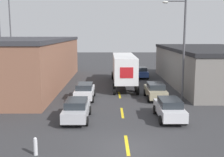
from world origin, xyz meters
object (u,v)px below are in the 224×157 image
object	(u,v)px
parked_car_right_mid	(155,91)
fire_hydrant	(35,146)
semi_truck	(123,67)
parked_car_left_far	(85,91)
parked_car_right_far	(141,72)
street_lamp	(182,45)
parked_car_right_near	(169,108)
parked_car_left_near	(77,109)

from	to	relation	value
parked_car_right_mid	fire_hydrant	xyz separation A→B (m)	(-8.51, -12.98, -0.35)
semi_truck	parked_car_left_far	world-z (taller)	semi_truck
parked_car_right_far	parked_car_left_far	bearing A→B (deg)	-117.55
parked_car_right_mid	street_lamp	xyz separation A→B (m)	(2.14, -1.21, 4.54)
street_lamp	fire_hydrant	xyz separation A→B (m)	(-10.65, -11.78, -4.89)
parked_car_right_mid	fire_hydrant	distance (m)	15.53
parked_car_right_mid	parked_car_right_near	distance (m)	6.66
parked_car_left_far	street_lamp	bearing A→B (deg)	-6.61
fire_hydrant	semi_truck	bearing A→B (deg)	74.46
semi_truck	parked_car_left_near	distance (m)	14.82
parked_car_left_far	street_lamp	size ratio (longest dim) A/B	0.47
semi_truck	parked_car_right_near	distance (m)	14.35
parked_car_left_far	parked_car_right_near	distance (m)	9.58
parked_car_right_near	parked_car_right_far	bearing A→B (deg)	90.00
parked_car_right_mid	street_lamp	bearing A→B (deg)	-29.46
parked_car_left_near	fire_hydrant	bearing A→B (deg)	-103.58
fire_hydrant	parked_car_right_far	bearing A→B (deg)	72.06
semi_truck	fire_hydrant	xyz separation A→B (m)	(-5.65, -20.31, -1.81)
parked_car_right_mid	parked_car_left_far	distance (m)	7.03
parked_car_left_far	parked_car_right_near	xyz separation A→B (m)	(7.03, -6.51, 0.00)
parked_car_right_near	street_lamp	xyz separation A→B (m)	(2.14, 5.45, 4.54)
semi_truck	parked_car_right_near	world-z (taller)	semi_truck
parked_car_right_far	semi_truck	bearing A→B (deg)	-115.55
parked_car_right_far	street_lamp	bearing A→B (deg)	-81.63
parked_car_left_near	fire_hydrant	xyz separation A→B (m)	(-1.49, -6.16, -0.35)
parked_car_right_near	fire_hydrant	world-z (taller)	parked_car_right_near
semi_truck	parked_car_left_far	xyz separation A→B (m)	(-4.16, -7.47, -1.46)
parked_car_right_near	fire_hydrant	size ratio (longest dim) A/B	4.50
parked_car_right_mid	parked_car_left_near	world-z (taller)	same
parked_car_right_mid	fire_hydrant	world-z (taller)	parked_car_right_mid
semi_truck	fire_hydrant	bearing A→B (deg)	-105.99
parked_car_left_far	parked_car_right_far	bearing A→B (deg)	62.45
parked_car_left_near	parked_car_right_near	bearing A→B (deg)	1.35
semi_truck	street_lamp	distance (m)	10.36
street_lamp	fire_hydrant	world-z (taller)	street_lamp
semi_truck	parked_car_left_far	distance (m)	8.68
parked_car_left_near	parked_car_right_far	distance (m)	21.34
parked_car_right_near	street_lamp	distance (m)	7.41
parked_car_right_mid	parked_car_left_far	bearing A→B (deg)	-178.81
parked_car_right_far	street_lamp	size ratio (longest dim) A/B	0.47
parked_car_right_far	fire_hydrant	xyz separation A→B (m)	(-8.51, -26.30, -0.35)
parked_car_left_far	fire_hydrant	bearing A→B (deg)	-96.61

